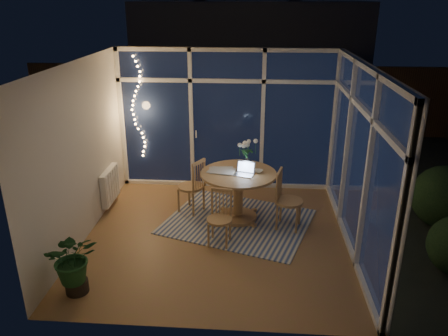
% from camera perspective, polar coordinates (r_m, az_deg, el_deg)
% --- Properties ---
extents(floor, '(4.00, 4.00, 0.00)m').
position_cam_1_polar(floor, '(6.75, -0.76, -8.93)').
color(floor, olive).
rests_on(floor, ground).
extents(ceiling, '(4.00, 4.00, 0.00)m').
position_cam_1_polar(ceiling, '(5.88, -0.88, 13.50)').
color(ceiling, silver).
rests_on(ceiling, wall_back).
extents(wall_back, '(4.00, 0.04, 2.60)m').
position_cam_1_polar(wall_back, '(8.10, 0.39, 6.31)').
color(wall_back, beige).
rests_on(wall_back, floor).
extents(wall_front, '(4.00, 0.04, 2.60)m').
position_cam_1_polar(wall_front, '(4.38, -3.05, -7.42)').
color(wall_front, beige).
rests_on(wall_front, floor).
extents(wall_left, '(0.04, 4.00, 2.60)m').
position_cam_1_polar(wall_left, '(6.66, -18.23, 1.85)').
color(wall_left, beige).
rests_on(wall_left, floor).
extents(wall_right, '(0.04, 4.00, 2.60)m').
position_cam_1_polar(wall_right, '(6.35, 17.47, 0.99)').
color(wall_right, beige).
rests_on(wall_right, floor).
extents(window_wall_back, '(4.00, 0.10, 2.60)m').
position_cam_1_polar(window_wall_back, '(8.06, 0.38, 6.24)').
color(window_wall_back, white).
rests_on(window_wall_back, floor).
extents(window_wall_right, '(0.10, 4.00, 2.60)m').
position_cam_1_polar(window_wall_right, '(6.34, 17.12, 1.00)').
color(window_wall_right, white).
rests_on(window_wall_right, floor).
extents(radiator, '(0.10, 0.70, 0.58)m').
position_cam_1_polar(radiator, '(7.74, -14.66, -2.20)').
color(radiator, white).
rests_on(radiator, wall_left).
extents(fairy_lights, '(0.24, 0.10, 1.85)m').
position_cam_1_polar(fairy_lights, '(8.20, -11.35, 7.70)').
color(fairy_lights, '#FFB566').
rests_on(fairy_lights, window_wall_back).
extents(garden_patio, '(12.00, 6.00, 0.10)m').
position_cam_1_polar(garden_patio, '(11.35, 3.89, 3.55)').
color(garden_patio, black).
rests_on(garden_patio, ground).
extents(garden_fence, '(11.00, 0.08, 1.80)m').
position_cam_1_polar(garden_fence, '(11.59, 1.53, 8.89)').
color(garden_fence, '#332112').
rests_on(garden_fence, ground).
extents(neighbour_roof, '(7.00, 3.00, 2.20)m').
position_cam_1_polar(neighbour_roof, '(14.36, 3.42, 16.53)').
color(neighbour_roof, '#363941').
rests_on(neighbour_roof, ground).
extents(garden_shrubs, '(0.90, 0.90, 0.90)m').
position_cam_1_polar(garden_shrubs, '(9.75, -3.78, 3.70)').
color(garden_shrubs, black).
rests_on(garden_shrubs, ground).
extents(rug, '(2.65, 2.37, 0.01)m').
position_cam_1_polar(rug, '(7.16, 1.80, -6.98)').
color(rug, beige).
rests_on(rug, floor).
extents(dining_table, '(1.53, 1.53, 0.82)m').
position_cam_1_polar(dining_table, '(7.07, 1.87, -3.70)').
color(dining_table, '#9E7E47').
rests_on(dining_table, floor).
extents(chair_left, '(0.60, 0.60, 0.96)m').
position_cam_1_polar(chair_left, '(7.31, -4.37, -2.27)').
color(chair_left, '#9E7E47').
rests_on(chair_left, floor).
extents(chair_right, '(0.54, 0.54, 0.97)m').
position_cam_1_polar(chair_right, '(6.84, 8.52, -4.15)').
color(chair_right, '#9E7E47').
rests_on(chair_right, floor).
extents(chair_front, '(0.44, 0.44, 0.84)m').
position_cam_1_polar(chair_front, '(6.36, -0.61, -6.60)').
color(chair_front, '#9E7E47').
rests_on(chair_front, floor).
extents(laptop, '(0.35, 0.33, 0.21)m').
position_cam_1_polar(laptop, '(6.77, 2.63, -0.10)').
color(laptop, silver).
rests_on(laptop, dining_table).
extents(flower_vase, '(0.26, 0.26, 0.21)m').
position_cam_1_polar(flower_vase, '(7.07, 3.01, 0.83)').
color(flower_vase, silver).
rests_on(flower_vase, dining_table).
extents(bowl, '(0.19, 0.19, 0.04)m').
position_cam_1_polar(bowl, '(6.92, 4.42, -0.43)').
color(bowl, white).
rests_on(bowl, dining_table).
extents(newspapers, '(0.42, 0.34, 0.02)m').
position_cam_1_polar(newspapers, '(6.97, -0.31, -0.28)').
color(newspapers, beige).
rests_on(newspapers, dining_table).
extents(phone, '(0.11, 0.08, 0.01)m').
position_cam_1_polar(phone, '(6.79, 2.72, -0.98)').
color(phone, black).
rests_on(phone, dining_table).
extents(potted_plant, '(0.68, 0.64, 0.76)m').
position_cam_1_polar(potted_plant, '(5.71, -19.00, -11.97)').
color(potted_plant, '#1A4920').
rests_on(potted_plant, floor).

